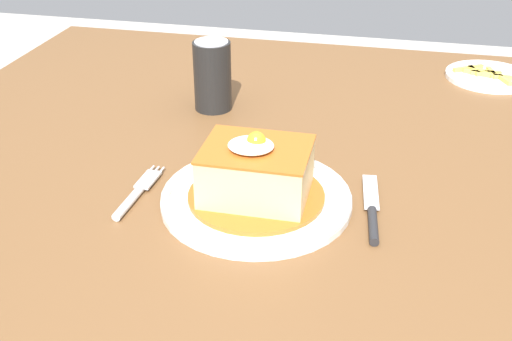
{
  "coord_description": "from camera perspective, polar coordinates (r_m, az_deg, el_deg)",
  "views": [
    {
      "loc": [
        0.16,
        -0.87,
        1.21
      ],
      "look_at": [
        -0.0,
        -0.13,
        0.78
      ],
      "focal_mm": 44.62,
      "sensor_mm": 36.0,
      "label": 1
    }
  ],
  "objects": [
    {
      "name": "main_plate",
      "position": [
        0.86,
        -0.29,
        -2.44
      ],
      "size": [
        0.26,
        0.26,
        0.02
      ],
      "color": "white",
      "rests_on": "dining_table"
    },
    {
      "name": "sandwich_meal",
      "position": [
        0.84,
        -0.3,
        -0.27
      ],
      "size": [
        0.19,
        0.19,
        0.1
      ],
      "color": "#B75B1E",
      "rests_on": "main_plate"
    },
    {
      "name": "knife",
      "position": [
        0.84,
        10.39,
        -3.97
      ],
      "size": [
        0.03,
        0.17,
        0.01
      ],
      "color": "#262628",
      "rests_on": "dining_table"
    },
    {
      "name": "dining_table",
      "position": [
        1.04,
        1.88,
        -2.95
      ],
      "size": [
        1.26,
        1.1,
        0.74
      ],
      "color": "brown",
      "rests_on": "ground_plane"
    },
    {
      "name": "fork",
      "position": [
        0.89,
        -10.8,
        -2.17
      ],
      "size": [
        0.02,
        0.14,
        0.01
      ],
      "color": "silver",
      "rests_on": "dining_table"
    },
    {
      "name": "soda_can",
      "position": [
        1.13,
        -3.92,
        8.48
      ],
      "size": [
        0.07,
        0.07,
        0.12
      ],
      "color": "black",
      "rests_on": "dining_table"
    },
    {
      "name": "side_plate_fries",
      "position": [
        1.36,
        20.14,
        7.96
      ],
      "size": [
        0.17,
        0.17,
        0.02
      ],
      "color": "white",
      "rests_on": "dining_table"
    }
  ]
}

